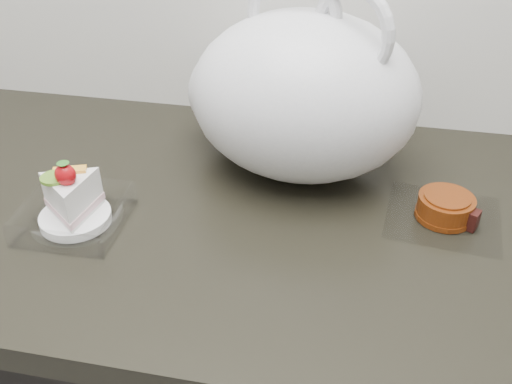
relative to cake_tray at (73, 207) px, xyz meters
name	(u,v)px	position (x,y,z in m)	size (l,w,h in m)	color
cake_tray	(73,207)	(0.00, 0.00, 0.00)	(0.14, 0.14, 0.11)	white
mooncake_wrap	(446,209)	(0.52, 0.12, -0.01)	(0.18, 0.17, 0.04)	white
plastic_bag	(293,95)	(0.28, 0.22, 0.10)	(0.44, 0.38, 0.32)	white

